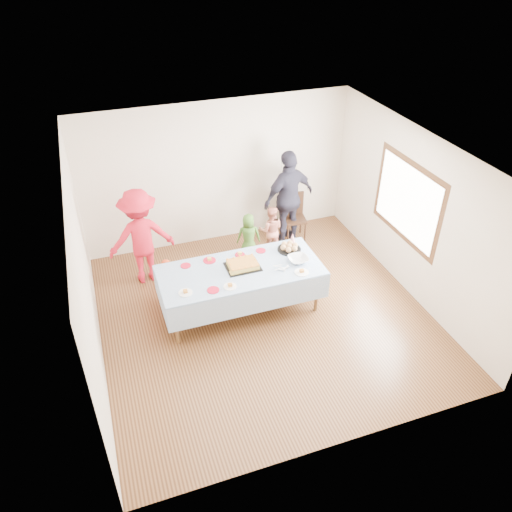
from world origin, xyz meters
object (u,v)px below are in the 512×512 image
Objects in this scene: dining_chair at (294,213)px; adult_left at (141,237)px; birthday_cake at (243,265)px; party_table at (240,272)px.

dining_chair is 3.01m from adult_left.
dining_chair is (1.60, 1.74, -0.32)m from birthday_cake.
birthday_cake is at bearing 132.95° from adult_left.
dining_chair is at bearing 47.33° from birthday_cake.
party_table is 2.44m from dining_chair.
dining_chair is at bearing 47.11° from party_table.
party_table is 0.12m from birthday_cake.
party_table is 1.47× the size of adult_left.
adult_left reaches higher than dining_chair.
dining_chair is 0.54× the size of adult_left.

